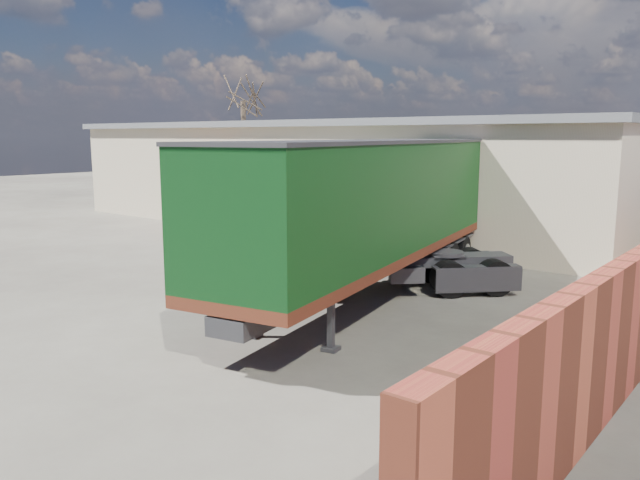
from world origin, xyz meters
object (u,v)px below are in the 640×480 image
Objects in this scene: bare_tree at (243,87)px; panel_van at (334,227)px; box_trailer at (370,204)px; tractor_unit at (366,230)px; orange_skip at (210,209)px.

panel_van is at bearing -33.48° from bare_tree.
box_trailer is (22.24, -16.80, -5.19)m from bare_tree.
box_trailer reaches higher than tractor_unit.
bare_tree reaches higher than orange_skip.
panel_van is 1.13× the size of orange_skip.
orange_skip is at bearing -170.11° from panel_van.
bare_tree is at bearing -172.84° from tractor_unit.
tractor_unit is 7.48m from panel_van.
tractor_unit is 1.48× the size of panel_van.
box_trailer is at bearing -5.70° from tractor_unit.
box_trailer is 3.21× the size of panel_van.
orange_skip is (-14.24, 6.57, -1.78)m from box_trailer.
tractor_unit is 1.67× the size of orange_skip.
tractor_unit is at bearing 119.52° from box_trailer.
tractor_unit is 1.30m from box_trailer.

